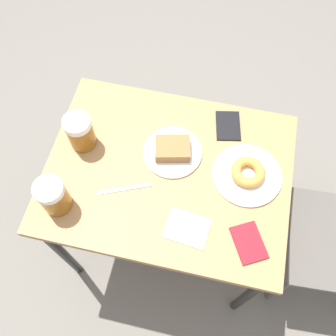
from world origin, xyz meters
TOP-DOWN VIEW (x-y plane):
  - ground_plane at (0.00, 0.00)m, footprint 8.00×8.00m
  - table at (0.00, 0.00)m, footprint 0.65×0.85m
  - plate_with_cake at (-0.07, -0.00)m, footprint 0.21×0.21m
  - plate_with_donut at (-0.04, 0.27)m, footprint 0.24×0.24m
  - beer_mug_left at (-0.05, -0.32)m, footprint 0.09×0.09m
  - beer_mug_center at (0.20, -0.33)m, footprint 0.09×0.09m
  - napkin_folded at (0.19, 0.11)m, footprint 0.12×0.15m
  - fork at (0.10, -0.13)m, footprint 0.08×0.17m
  - passport_near_edge at (-0.23, 0.18)m, footprint 0.14×0.11m
  - passport_far_edge at (0.19, 0.31)m, footprint 0.15×0.14m

SIDE VIEW (x-z plane):
  - ground_plane at x=0.00m, z-range 0.00..0.00m
  - table at x=0.00m, z-range 0.28..0.99m
  - fork at x=0.10m, z-range 0.71..0.71m
  - napkin_folded at x=0.19m, z-range 0.71..0.72m
  - passport_near_edge at x=-0.23m, z-range 0.71..0.72m
  - passport_far_edge at x=0.19m, z-range 0.71..0.72m
  - plate_with_donut at x=-0.04m, z-range 0.70..0.75m
  - plate_with_cake at x=-0.07m, z-range 0.70..0.75m
  - beer_mug_left at x=-0.05m, z-range 0.71..0.85m
  - beer_mug_center at x=0.20m, z-range 0.71..0.85m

